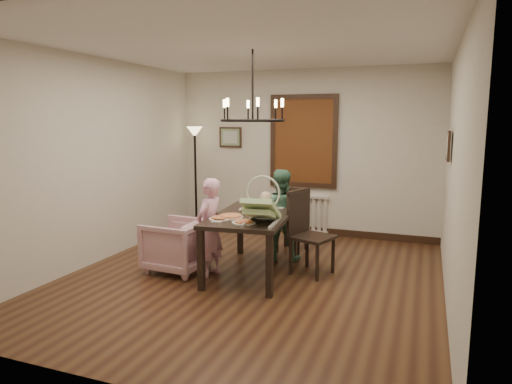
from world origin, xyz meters
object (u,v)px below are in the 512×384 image
Objects in this scene: seated_man at (279,222)px; floor_lamp at (196,179)px; armchair at (177,245)px; elderly_woman at (209,236)px; dining_table at (253,220)px; chair_far at (292,220)px; baby_bouncer at (261,207)px; drinking_glass at (254,205)px; chair_right at (312,232)px.

floor_lamp is at bearing -44.59° from seated_man.
elderly_woman is (0.48, -0.02, 0.18)m from armchair.
dining_table is 1.16m from chair_far.
floor_lamp is at bearing 128.34° from dining_table.
drinking_glass is (-0.34, 0.65, -0.11)m from baby_bouncer.
chair_far reaches higher than armchair.
chair_far is at bearing 74.62° from dining_table.
chair_far is at bearing -21.13° from floor_lamp.
elderly_woman is (-0.67, -1.42, 0.05)m from chair_far.
floor_lamp reaches higher than chair_far.
seated_man is 1.23m from baby_bouncer.
baby_bouncer is (1.25, -0.20, 0.63)m from armchair.
drinking_glass is at bearing 146.27° from elderly_woman.
seated_man is (0.62, 0.96, 0.02)m from elderly_woman.
chair_right is 1.86× the size of baby_bouncer.
chair_right is 0.92m from baby_bouncer.
seated_man is 0.59× the size of floor_lamp.
chair_far is 1.57m from elderly_woman.
baby_bouncer is at bearing 84.76° from elderly_woman.
floor_lamp is (-2.57, 1.69, 0.36)m from chair_right.
drinking_glass is (0.42, 0.47, 0.34)m from elderly_woman.
drinking_glass is (-0.24, -0.95, 0.38)m from chair_far.
elderly_woman is (-1.20, -0.52, -0.03)m from chair_right.
dining_table is 1.63× the size of seated_man.
armchair is at bearing -84.19° from elderly_woman.
dining_table is 1.68× the size of elderly_woman.
armchair is (-1.15, -1.40, -0.13)m from chair_far.
armchair is at bearing -68.05° from floor_lamp.
elderly_woman is 0.72m from drinking_glass.
chair_far is 0.91× the size of elderly_woman.
dining_table is at bearing 109.32° from armchair.
seated_man is at bearing 133.74° from armchair.
chair_right is (0.53, -0.90, 0.07)m from chair_far.
baby_bouncer is at bearing -64.08° from dining_table.
elderly_woman reaches higher than drinking_glass.
floor_lamp is (-2.03, 0.79, 0.43)m from chair_far.
chair_far is 0.47m from seated_man.
chair_far is 0.88× the size of seated_man.
dining_table is 1.05m from armchair.
chair_far is at bearing 75.50° from drinking_glass.
seated_man is 0.61m from drinking_glass.
chair_right reaches higher than seated_man.
drinking_glass is (0.91, 0.45, 0.51)m from armchair.
chair_right is (0.73, 0.22, -0.15)m from dining_table.
elderly_woman is at bearing 160.97° from baby_bouncer.
armchair is 0.72× the size of elderly_woman.
floor_lamp reaches higher than dining_table.
dining_table is at bearing 115.71° from baby_bouncer.
baby_bouncer is (0.29, -0.47, 0.28)m from dining_table.
chair_far is 2.22m from floor_lamp.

